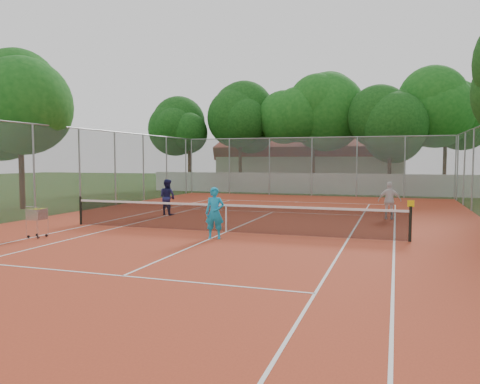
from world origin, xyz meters
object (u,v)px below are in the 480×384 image
(ball_hopper, at_px, (37,222))
(player_far_right, at_px, (390,201))
(clubhouse, at_px, (313,163))
(player_near, at_px, (215,213))
(player_far_left, at_px, (167,197))
(tennis_net, at_px, (226,218))

(ball_hopper, bearing_deg, player_far_right, 28.35)
(clubhouse, height_order, player_near, clubhouse)
(clubhouse, height_order, player_far_left, clubhouse)
(player_near, bearing_deg, player_far_left, 116.51)
(clubhouse, distance_m, player_far_right, 24.76)
(tennis_net, height_order, ball_hopper, ball_hopper)
(player_near, height_order, player_far_left, player_near)
(clubhouse, xyz_separation_m, player_far_left, (-2.21, -25.19, -1.38))
(clubhouse, xyz_separation_m, player_near, (2.12, -30.36, -1.37))
(player_far_right, xyz_separation_m, ball_hopper, (-10.56, -8.37, -0.27))
(tennis_net, bearing_deg, player_far_left, 137.82)
(tennis_net, distance_m, player_far_right, 7.52)
(clubhouse, relative_size, player_far_right, 10.45)
(tennis_net, height_order, player_far_left, player_far_left)
(player_far_right, bearing_deg, player_near, 50.49)
(player_near, xyz_separation_m, player_far_right, (5.14, 6.73, -0.03))
(ball_hopper, bearing_deg, player_far_left, 70.87)
(player_far_left, bearing_deg, clubhouse, -78.84)
(clubhouse, height_order, player_far_right, clubhouse)
(clubhouse, bearing_deg, tennis_net, -86.05)
(player_far_right, bearing_deg, tennis_net, 43.45)
(tennis_net, xyz_separation_m, ball_hopper, (-5.30, -3.00, 0.02))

